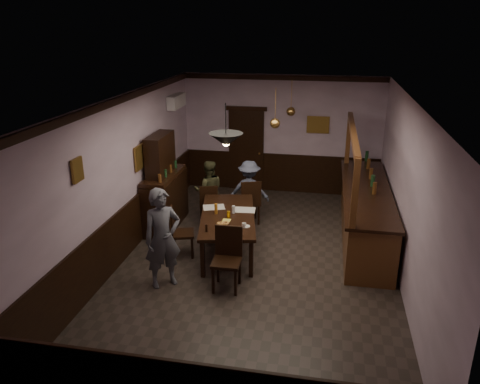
% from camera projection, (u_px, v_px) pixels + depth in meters
% --- Properties ---
extents(room, '(5.01, 8.01, 3.01)m').
position_uv_depth(room, '(258.00, 186.00, 8.17)').
color(room, '#2D2621').
rests_on(room, ground).
extents(dining_table, '(1.41, 2.35, 0.75)m').
position_uv_depth(dining_table, '(228.00, 218.00, 8.92)').
color(dining_table, black).
rests_on(dining_table, ground).
extents(chair_far_left, '(0.49, 0.49, 0.91)m').
position_uv_depth(chair_far_left, '(209.00, 202.00, 10.18)').
color(chair_far_left, black).
rests_on(chair_far_left, ground).
extents(chair_far_right, '(0.56, 0.56, 1.01)m').
position_uv_depth(chair_far_right, '(250.00, 200.00, 10.16)').
color(chair_far_right, black).
rests_on(chair_far_right, ground).
extents(chair_near, '(0.47, 0.47, 1.06)m').
position_uv_depth(chair_near, '(227.00, 255.00, 7.72)').
color(chair_near, black).
rests_on(chair_near, ground).
extents(chair_side, '(0.52, 0.52, 0.96)m').
position_uv_depth(chair_side, '(178.00, 230.00, 8.77)').
color(chair_side, black).
rests_on(chair_side, ground).
extents(person_standing, '(0.75, 0.71, 1.72)m').
position_uv_depth(person_standing, '(163.00, 238.00, 7.68)').
color(person_standing, '#52535E').
rests_on(person_standing, ground).
extents(person_seated_left, '(0.79, 0.70, 1.36)m').
position_uv_depth(person_seated_left, '(209.00, 190.00, 10.38)').
color(person_seated_left, '#454529').
rests_on(person_seated_left, ground).
extents(person_seated_right, '(0.89, 0.53, 1.36)m').
position_uv_depth(person_seated_right, '(249.00, 190.00, 10.38)').
color(person_seated_right, slate).
rests_on(person_seated_right, ground).
extents(newspaper_left, '(0.50, 0.42, 0.01)m').
position_uv_depth(newspaper_left, '(214.00, 207.00, 9.24)').
color(newspaper_left, silver).
rests_on(newspaper_left, dining_table).
extents(newspaper_right, '(0.45, 0.34, 0.01)m').
position_uv_depth(newspaper_right, '(244.00, 210.00, 9.11)').
color(newspaper_right, silver).
rests_on(newspaper_right, dining_table).
extents(napkin, '(0.18, 0.18, 0.00)m').
position_uv_depth(napkin, '(227.00, 220.00, 8.64)').
color(napkin, '#DDCF51').
rests_on(napkin, dining_table).
extents(saucer, '(0.15, 0.15, 0.01)m').
position_uv_depth(saucer, '(246.00, 226.00, 8.38)').
color(saucer, white).
rests_on(saucer, dining_table).
extents(coffee_cup, '(0.09, 0.09, 0.07)m').
position_uv_depth(coffee_cup, '(244.00, 225.00, 8.33)').
color(coffee_cup, white).
rests_on(coffee_cup, saucer).
extents(pastry_plate, '(0.22, 0.22, 0.01)m').
position_uv_depth(pastry_plate, '(223.00, 227.00, 8.33)').
color(pastry_plate, white).
rests_on(pastry_plate, dining_table).
extents(pastry_ring_a, '(0.13, 0.13, 0.04)m').
position_uv_depth(pastry_ring_a, '(220.00, 224.00, 8.42)').
color(pastry_ring_a, '#C68C47').
rests_on(pastry_ring_a, pastry_plate).
extents(pastry_ring_b, '(0.13, 0.13, 0.04)m').
position_uv_depth(pastry_ring_b, '(226.00, 223.00, 8.44)').
color(pastry_ring_b, '#C68C47').
rests_on(pastry_ring_b, pastry_plate).
extents(soda_can, '(0.07, 0.07, 0.12)m').
position_uv_depth(soda_can, '(229.00, 214.00, 8.76)').
color(soda_can, '#FFA915').
rests_on(soda_can, dining_table).
extents(beer_glass, '(0.06, 0.06, 0.20)m').
position_uv_depth(beer_glass, '(216.00, 209.00, 8.91)').
color(beer_glass, '#BF721E').
rests_on(beer_glass, dining_table).
extents(water_glass, '(0.06, 0.06, 0.15)m').
position_uv_depth(water_glass, '(234.00, 209.00, 8.94)').
color(water_glass, silver).
rests_on(water_glass, dining_table).
extents(pepper_mill, '(0.04, 0.04, 0.14)m').
position_uv_depth(pepper_mill, '(206.00, 228.00, 8.16)').
color(pepper_mill, black).
rests_on(pepper_mill, dining_table).
extents(sideboard, '(0.55, 1.54, 2.03)m').
position_uv_depth(sideboard, '(164.00, 190.00, 9.97)').
color(sideboard, black).
rests_on(sideboard, ground).
extents(bar_counter, '(0.93, 4.02, 2.26)m').
position_uv_depth(bar_counter, '(365.00, 212.00, 9.47)').
color(bar_counter, '#4C2414').
rests_on(bar_counter, ground).
extents(door_back, '(0.90, 0.06, 2.10)m').
position_uv_depth(door_back, '(246.00, 151.00, 12.12)').
color(door_back, black).
rests_on(door_back, ground).
extents(ac_unit, '(0.20, 0.85, 0.30)m').
position_uv_depth(ac_unit, '(176.00, 101.00, 10.93)').
color(ac_unit, white).
rests_on(ac_unit, ground).
extents(picture_left_small, '(0.04, 0.28, 0.36)m').
position_uv_depth(picture_left_small, '(77.00, 170.00, 6.90)').
color(picture_left_small, olive).
rests_on(picture_left_small, ground).
extents(picture_left_large, '(0.04, 0.62, 0.48)m').
position_uv_depth(picture_left_large, '(141.00, 156.00, 9.26)').
color(picture_left_large, olive).
rests_on(picture_left_large, ground).
extents(picture_back, '(0.55, 0.04, 0.42)m').
position_uv_depth(picture_back, '(318.00, 125.00, 11.56)').
color(picture_back, olive).
rests_on(picture_back, ground).
extents(pendant_iron, '(0.56, 0.56, 0.70)m').
position_uv_depth(pendant_iron, '(226.00, 140.00, 7.58)').
color(pendant_iron, black).
rests_on(pendant_iron, ground).
extents(pendant_brass_mid, '(0.20, 0.20, 0.81)m').
position_uv_depth(pendant_brass_mid, '(275.00, 124.00, 9.29)').
color(pendant_brass_mid, '#BF8C3F').
rests_on(pendant_brass_mid, ground).
extents(pendant_brass_far, '(0.20, 0.20, 0.81)m').
position_uv_depth(pendant_brass_far, '(291.00, 112.00, 10.51)').
color(pendant_brass_far, '#BF8C3F').
rests_on(pendant_brass_far, ground).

